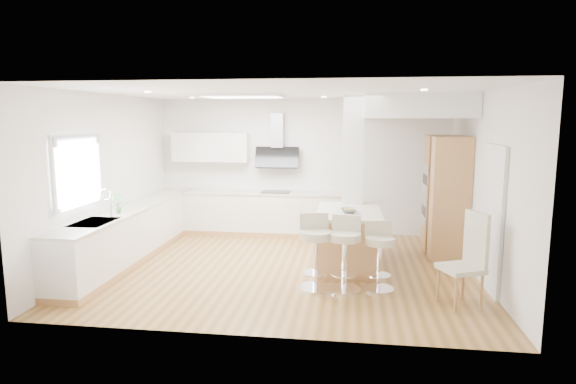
% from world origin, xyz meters
% --- Properties ---
extents(ground, '(6.00, 6.00, 0.00)m').
position_xyz_m(ground, '(0.00, 0.00, 0.00)').
color(ground, '#A2743C').
rests_on(ground, ground).
extents(ceiling, '(6.00, 5.00, 0.02)m').
position_xyz_m(ceiling, '(0.00, 0.00, 0.00)').
color(ceiling, white).
rests_on(ceiling, ground).
extents(wall_back, '(6.00, 0.04, 2.80)m').
position_xyz_m(wall_back, '(0.00, 2.50, 1.40)').
color(wall_back, white).
rests_on(wall_back, ground).
extents(wall_left, '(0.04, 5.00, 2.80)m').
position_xyz_m(wall_left, '(-3.00, 0.00, 1.40)').
color(wall_left, white).
rests_on(wall_left, ground).
extents(wall_right, '(0.04, 5.00, 2.80)m').
position_xyz_m(wall_right, '(3.00, 0.00, 1.40)').
color(wall_right, white).
rests_on(wall_right, ground).
extents(skylight, '(4.10, 2.10, 0.06)m').
position_xyz_m(skylight, '(-0.79, 0.60, 2.77)').
color(skylight, silver).
rests_on(skylight, ground).
extents(window_left, '(0.06, 1.28, 1.07)m').
position_xyz_m(window_left, '(-2.96, -0.90, 1.69)').
color(window_left, white).
rests_on(window_left, ground).
extents(doorway_right, '(0.05, 1.00, 2.10)m').
position_xyz_m(doorway_right, '(2.97, -0.60, 1.00)').
color(doorway_right, '#4D443C').
rests_on(doorway_right, ground).
extents(counter_left, '(0.63, 4.50, 1.35)m').
position_xyz_m(counter_left, '(-2.70, 0.23, 0.46)').
color(counter_left, tan).
rests_on(counter_left, ground).
extents(counter_back, '(3.62, 0.63, 2.50)m').
position_xyz_m(counter_back, '(-0.91, 2.22, 0.70)').
color(counter_back, tan).
rests_on(counter_back, ground).
extents(pillar, '(0.35, 0.35, 2.80)m').
position_xyz_m(pillar, '(1.05, 0.95, 1.40)').
color(pillar, silver).
rests_on(pillar, ground).
extents(soffit, '(1.78, 2.20, 0.40)m').
position_xyz_m(soffit, '(2.10, 1.40, 2.60)').
color(soffit, white).
rests_on(soffit, ground).
extents(oven_column, '(0.63, 1.21, 2.10)m').
position_xyz_m(oven_column, '(2.68, 1.23, 1.05)').
color(oven_column, tan).
rests_on(oven_column, ground).
extents(peninsula, '(1.03, 1.55, 1.01)m').
position_xyz_m(peninsula, '(1.00, 0.19, 0.47)').
color(peninsula, tan).
rests_on(peninsula, ground).
extents(bar_stool_a, '(0.58, 0.58, 1.07)m').
position_xyz_m(bar_stool_a, '(0.55, -0.88, 0.60)').
color(bar_stool_a, white).
rests_on(bar_stool_a, ground).
extents(bar_stool_b, '(0.52, 0.52, 1.05)m').
position_xyz_m(bar_stool_b, '(0.96, -0.88, 0.59)').
color(bar_stool_b, white).
rests_on(bar_stool_b, ground).
extents(bar_stool_c, '(0.48, 0.48, 0.97)m').
position_xyz_m(bar_stool_c, '(1.44, -0.81, 0.54)').
color(bar_stool_c, white).
rests_on(bar_stool_c, ground).
extents(dining_chair, '(0.63, 0.63, 1.22)m').
position_xyz_m(dining_chair, '(2.54, -1.22, 0.65)').
color(dining_chair, beige).
rests_on(dining_chair, ground).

